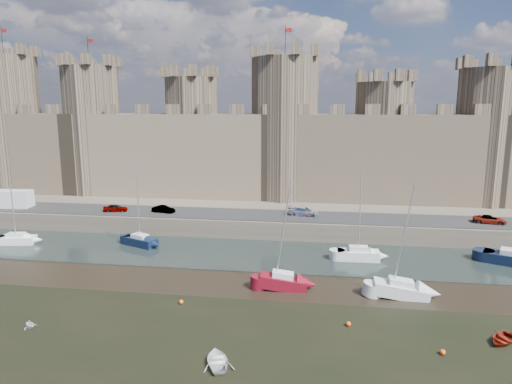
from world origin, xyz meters
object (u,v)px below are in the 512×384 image
(sailboat_1, at_px, (140,240))
(sailboat_5, at_px, (401,289))
(car_3, at_px, (490,220))
(sailboat_2, at_px, (358,254))
(car_0, at_px, (115,208))
(van, at_px, (11,199))
(sailboat_0, at_px, (16,239))
(sailboat_4, at_px, (283,281))
(car_1, at_px, (163,209))
(car_2, at_px, (304,212))

(sailboat_1, bearing_deg, sailboat_5, 2.68)
(car_3, xyz_separation_m, sailboat_2, (-17.68, -10.05, -2.24))
(car_0, distance_m, van, 17.08)
(car_3, height_order, sailboat_2, sailboat_2)
(van, xyz_separation_m, sailboat_0, (7.46, -9.71, -3.11))
(sailboat_5, bearing_deg, van, 160.64)
(car_3, distance_m, sailboat_4, 32.46)
(car_0, relative_size, car_1, 1.02)
(van, xyz_separation_m, sailboat_1, (23.86, -8.13, -3.07))
(car_0, height_order, van, van)
(car_1, height_order, sailboat_1, sailboat_1)
(sailboat_5, bearing_deg, car_2, 116.28)
(van, height_order, sailboat_2, sailboat_2)
(car_3, relative_size, sailboat_5, 0.37)
(car_3, bearing_deg, sailboat_0, 110.34)
(car_1, bearing_deg, sailboat_5, -112.47)
(sailboat_1, xyz_separation_m, sailboat_4, (19.49, -11.35, 0.03))
(car_1, bearing_deg, van, 100.27)
(sailboat_0, distance_m, sailboat_1, 16.47)
(sailboat_4, bearing_deg, sailboat_1, 146.28)
(van, relative_size, sailboat_5, 0.56)
(car_1, xyz_separation_m, sailboat_2, (27.12, -9.72, -2.22))
(sailboat_0, height_order, sailboat_5, sailboat_5)
(car_2, xyz_separation_m, sailboat_4, (-1.18, -20.55, -2.34))
(sailboat_5, bearing_deg, car_0, 153.32)
(van, distance_m, sailboat_5, 58.14)
(sailboat_0, distance_m, sailboat_4, 37.19)
(sailboat_2, relative_size, sailboat_5, 0.95)
(sailboat_0, bearing_deg, car_0, 34.76)
(car_0, distance_m, sailboat_1, 10.49)
(car_3, distance_m, sailboat_1, 46.01)
(car_1, bearing_deg, car_3, -79.03)
(sailboat_0, relative_size, sailboat_5, 0.82)
(sailboat_0, height_order, sailboat_4, sailboat_4)
(car_2, bearing_deg, car_0, 100.93)
(car_3, xyz_separation_m, sailboat_4, (-25.71, -19.69, -2.27))
(sailboat_1, distance_m, sailboat_4, 22.55)
(sailboat_1, relative_size, sailboat_4, 0.87)
(sailboat_2, bearing_deg, sailboat_4, -131.32)
(van, bearing_deg, sailboat_1, -23.30)
(car_3, bearing_deg, van, 101.37)
(sailboat_1, height_order, sailboat_5, sailboat_5)
(car_0, height_order, car_1, car_0)
(van, distance_m, sailboat_2, 52.38)
(sailboat_2, bearing_deg, car_1, 158.75)
(car_0, relative_size, sailboat_2, 0.33)
(car_2, bearing_deg, sailboat_0, 113.92)
(car_3, xyz_separation_m, van, (-69.05, -0.21, 0.77))
(car_0, xyz_separation_m, car_2, (27.46, 1.56, 0.05))
(sailboat_0, relative_size, sailboat_2, 0.86)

